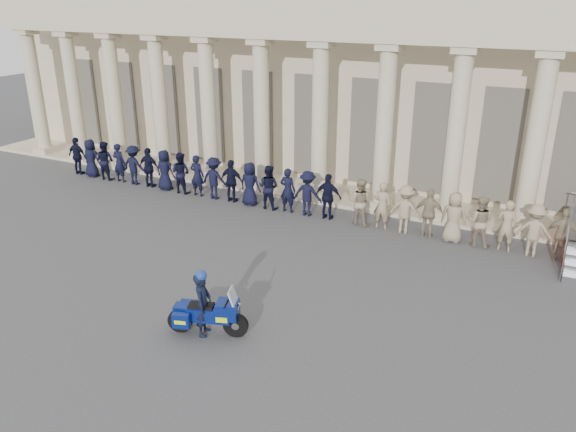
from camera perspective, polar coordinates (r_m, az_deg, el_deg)
The scene contains 5 objects.
ground at distance 16.06m, azimuth -4.14°, elevation -7.93°, with size 90.00×90.00×0.00m, color #404042.
building at distance 27.86m, azimuth 11.56°, elevation 14.29°, with size 40.00×12.50×9.00m.
officer_rank at distance 21.65m, azimuth -0.50°, elevation 2.72°, with size 22.35×0.66×1.75m.
motorcycle at distance 14.17m, azimuth -8.13°, elevation -9.82°, with size 1.99×1.11×1.32m.
rider at distance 14.04m, azimuth -8.64°, elevation -8.71°, with size 0.57×0.70×1.76m.
Camera 1 is at (7.22, -11.95, 7.93)m, focal length 35.00 mm.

